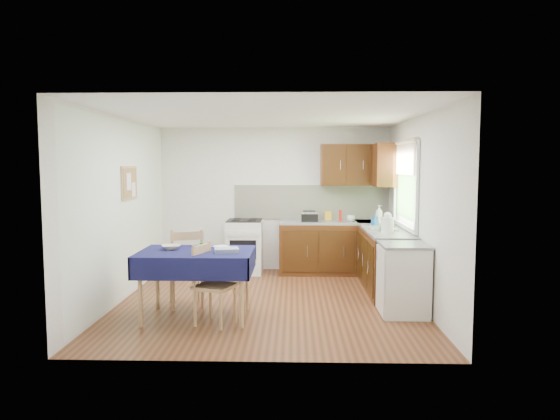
{
  "coord_description": "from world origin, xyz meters",
  "views": [
    {
      "loc": [
        0.34,
        -6.64,
        1.85
      ],
      "look_at": [
        0.15,
        0.29,
        1.22
      ],
      "focal_mm": 32.0,
      "sensor_mm": 36.0,
      "label": 1
    }
  ],
  "objects_px": {
    "chair_near": "(212,282)",
    "sandwich_press": "(310,217)",
    "toaster": "(309,216)",
    "kettle": "(387,224)",
    "dining_table": "(196,260)",
    "chair_far": "(187,266)",
    "dish_rack": "(384,228)"
  },
  "relations": [
    {
      "from": "toaster",
      "to": "kettle",
      "type": "relative_size",
      "value": 0.81
    },
    {
      "from": "chair_far",
      "to": "sandwich_press",
      "type": "height_order",
      "value": "sandwich_press"
    },
    {
      "from": "kettle",
      "to": "chair_near",
      "type": "bearing_deg",
      "value": -150.47
    },
    {
      "from": "chair_near",
      "to": "chair_far",
      "type": "bearing_deg",
      "value": 54.47
    },
    {
      "from": "chair_far",
      "to": "kettle",
      "type": "height_order",
      "value": "kettle"
    },
    {
      "from": "chair_far",
      "to": "chair_near",
      "type": "distance_m",
      "value": 0.81
    },
    {
      "from": "dining_table",
      "to": "sandwich_press",
      "type": "xyz_separation_m",
      "value": [
        1.44,
        2.51,
        0.26
      ]
    },
    {
      "from": "kettle",
      "to": "sandwich_press",
      "type": "bearing_deg",
      "value": 125.97
    },
    {
      "from": "dining_table",
      "to": "kettle",
      "type": "relative_size",
      "value": 4.59
    },
    {
      "from": "chair_far",
      "to": "sandwich_press",
      "type": "bearing_deg",
      "value": -147.39
    },
    {
      "from": "toaster",
      "to": "chair_far",
      "type": "bearing_deg",
      "value": -150.4
    },
    {
      "from": "dining_table",
      "to": "kettle",
      "type": "bearing_deg",
      "value": 8.44
    },
    {
      "from": "chair_far",
      "to": "dish_rack",
      "type": "height_order",
      "value": "dish_rack"
    },
    {
      "from": "chair_far",
      "to": "chair_near",
      "type": "xyz_separation_m",
      "value": [
        0.44,
        -0.68,
        -0.05
      ]
    },
    {
      "from": "dining_table",
      "to": "kettle",
      "type": "xyz_separation_m",
      "value": [
        2.48,
        1.07,
        0.31
      ]
    },
    {
      "from": "dish_rack",
      "to": "kettle",
      "type": "bearing_deg",
      "value": -73.54
    },
    {
      "from": "sandwich_press",
      "to": "kettle",
      "type": "bearing_deg",
      "value": -37.15
    },
    {
      "from": "sandwich_press",
      "to": "chair_near",
      "type": "bearing_deg",
      "value": -97.34
    },
    {
      "from": "chair_far",
      "to": "kettle",
      "type": "relative_size",
      "value": 3.5
    },
    {
      "from": "sandwich_press",
      "to": "dish_rack",
      "type": "relative_size",
      "value": 0.72
    },
    {
      "from": "chair_far",
      "to": "dish_rack",
      "type": "relative_size",
      "value": 2.69
    },
    {
      "from": "sandwich_press",
      "to": "kettle",
      "type": "xyz_separation_m",
      "value": [
        1.04,
        -1.43,
        0.05
      ]
    },
    {
      "from": "dining_table",
      "to": "dish_rack",
      "type": "relative_size",
      "value": 3.53
    },
    {
      "from": "chair_near",
      "to": "sandwich_press",
      "type": "distance_m",
      "value": 3.02
    },
    {
      "from": "dish_rack",
      "to": "toaster",
      "type": "bearing_deg",
      "value": 154.35
    },
    {
      "from": "dining_table",
      "to": "toaster",
      "type": "bearing_deg",
      "value": 45.29
    },
    {
      "from": "chair_near",
      "to": "dish_rack",
      "type": "height_order",
      "value": "dish_rack"
    },
    {
      "from": "chair_far",
      "to": "toaster",
      "type": "height_order",
      "value": "toaster"
    },
    {
      "from": "sandwich_press",
      "to": "kettle",
      "type": "height_order",
      "value": "kettle"
    },
    {
      "from": "dining_table",
      "to": "sandwich_press",
      "type": "height_order",
      "value": "sandwich_press"
    },
    {
      "from": "dining_table",
      "to": "dish_rack",
      "type": "bearing_deg",
      "value": 14.94
    },
    {
      "from": "toaster",
      "to": "kettle",
      "type": "bearing_deg",
      "value": -75.11
    }
  ]
}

